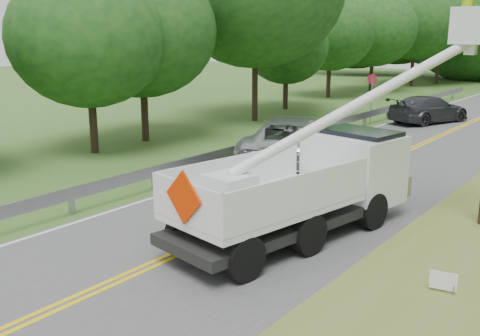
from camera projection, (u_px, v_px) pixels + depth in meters
The scene contains 9 objects.
ground at pixel (19, 325), 8.96m from camera, with size 140.00×140.00×0.00m, color #3F6127.
road at pixel (374, 166), 19.74m from camera, with size 7.20×96.00×0.03m.
guardrail at pixel (293, 135), 22.68m from camera, with size 0.18×48.00×0.77m.
treeline_left at pixel (329, 18), 36.07m from camera, with size 10.34×53.46×11.27m.
bucket_truck at pixel (331, 170), 13.06m from camera, with size 4.88×6.78×6.44m.
suv_silver at pixel (294, 140), 19.73m from camera, with size 2.97×6.43×1.79m, color #ABAFB3.
suv_darkgrey at pixel (429, 109), 29.20m from camera, with size 2.01×4.95×1.44m, color #37393E.
stop_sign_permanent at pixel (372, 91), 28.50m from camera, with size 0.56×0.06×2.65m.
yard_sign at pixel (443, 282), 9.42m from camera, with size 0.46×0.10×0.67m.
Camera 1 is at (7.81, -4.19, 4.67)m, focal length 40.66 mm.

